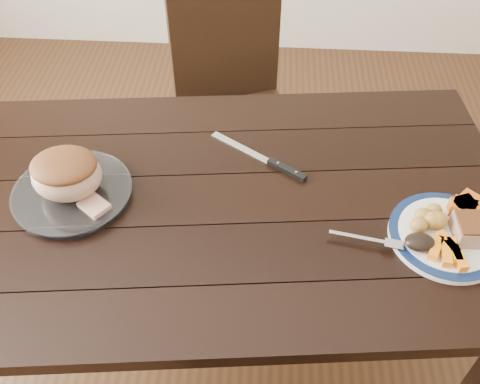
# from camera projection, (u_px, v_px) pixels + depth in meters

# --- Properties ---
(ground) EXTENTS (4.00, 4.00, 0.00)m
(ground) POSITION_uv_depth(u_px,v_px,m) (218.00, 339.00, 1.94)
(ground) COLOR #472B16
(ground) RESTS_ON ground
(dining_table) EXTENTS (1.69, 1.07, 0.75)m
(dining_table) POSITION_uv_depth(u_px,v_px,m) (211.00, 221.00, 1.46)
(dining_table) COLOR black
(dining_table) RESTS_ON ground
(chair_far) EXTENTS (0.55, 0.55, 0.93)m
(chair_far) POSITION_uv_depth(u_px,v_px,m) (234.00, 100.00, 2.06)
(chair_far) COLOR black
(chair_far) RESTS_ON ground
(dinner_plate) EXTENTS (0.28, 0.28, 0.02)m
(dinner_plate) POSITION_uv_depth(u_px,v_px,m) (446.00, 236.00, 1.30)
(dinner_plate) COLOR white
(dinner_plate) RESTS_ON dining_table
(plate_rim) EXTENTS (0.28, 0.28, 0.02)m
(plate_rim) POSITION_uv_depth(u_px,v_px,m) (447.00, 234.00, 1.29)
(plate_rim) COLOR #0D1E45
(plate_rim) RESTS_ON dinner_plate
(serving_platter) EXTENTS (0.30, 0.30, 0.02)m
(serving_platter) POSITION_uv_depth(u_px,v_px,m) (73.00, 194.00, 1.40)
(serving_platter) COLOR white
(serving_platter) RESTS_ON dining_table
(pork_slice) EXTENTS (0.11, 0.09, 0.05)m
(pork_slice) POSITION_uv_depth(u_px,v_px,m) (477.00, 230.00, 1.27)
(pork_slice) COLOR tan
(pork_slice) RESTS_ON dinner_plate
(roasted_potatoes) EXTENTS (0.09, 0.09, 0.04)m
(roasted_potatoes) POSITION_uv_depth(u_px,v_px,m) (430.00, 219.00, 1.30)
(roasted_potatoes) COLOR gold
(roasted_potatoes) RESTS_ON dinner_plate
(carrot_batons) EXTENTS (0.09, 0.11, 0.02)m
(carrot_batons) POSITION_uv_depth(u_px,v_px,m) (448.00, 251.00, 1.24)
(carrot_batons) COLOR orange
(carrot_batons) RESTS_ON dinner_plate
(pumpkin_wedges) EXTENTS (0.10, 0.09, 0.04)m
(pumpkin_wedges) POSITION_uv_depth(u_px,v_px,m) (467.00, 208.00, 1.32)
(pumpkin_wedges) COLOR orange
(pumpkin_wedges) RESTS_ON dinner_plate
(dark_mushroom) EXTENTS (0.07, 0.05, 0.03)m
(dark_mushroom) POSITION_uv_depth(u_px,v_px,m) (420.00, 242.00, 1.25)
(dark_mushroom) COLOR black
(dark_mushroom) RESTS_ON dinner_plate
(fork) EXTENTS (0.18, 0.05, 0.00)m
(fork) POSITION_uv_depth(u_px,v_px,m) (372.00, 240.00, 1.27)
(fork) COLOR silver
(fork) RESTS_ON dinner_plate
(roast_joint) EXTENTS (0.18, 0.15, 0.12)m
(roast_joint) POSITION_uv_depth(u_px,v_px,m) (67.00, 176.00, 1.35)
(roast_joint) COLOR tan
(roast_joint) RESTS_ON serving_platter
(cut_slice) EXTENTS (0.09, 0.09, 0.02)m
(cut_slice) POSITION_uv_depth(u_px,v_px,m) (94.00, 206.00, 1.34)
(cut_slice) COLOR tan
(cut_slice) RESTS_ON serving_platter
(carving_knife) EXTENTS (0.28, 0.20, 0.01)m
(carving_knife) POSITION_uv_depth(u_px,v_px,m) (275.00, 164.00, 1.48)
(carving_knife) COLOR silver
(carving_knife) RESTS_ON dining_table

